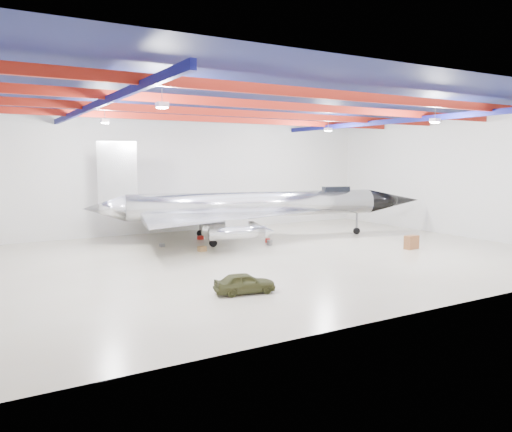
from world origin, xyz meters
TOP-DOWN VIEW (x-y plane):
  - floor at (0.00, 0.00)m, footprint 40.00×40.00m
  - wall_back at (0.00, 15.00)m, footprint 40.00×0.00m
  - wall_right at (20.00, 0.00)m, footprint 0.00×30.00m
  - ceiling at (0.00, 0.00)m, footprint 40.00×40.00m
  - ceiling_structure at (0.00, 0.00)m, footprint 39.50×29.50m
  - jet_aircraft at (2.90, 7.07)m, footprint 30.51×21.11m
  - jeep at (-6.46, -8.13)m, footprint 3.41×1.87m
  - desk at (11.07, -3.29)m, footprint 1.21×0.66m
  - crate_ply at (-3.52, 3.97)m, footprint 0.65×0.56m
  - toolbox_red at (-1.30, 9.31)m, footprint 0.52×0.45m
  - engine_drum at (2.41, 3.79)m, footprint 0.58×0.58m
  - crate_small at (-5.45, 7.52)m, footprint 0.42×0.36m
  - tool_chest at (2.94, 4.96)m, footprint 0.49×0.49m
  - spares_box at (-0.20, 8.99)m, footprint 0.47×0.47m

SIDE VIEW (x-z plane):
  - floor at x=0.00m, z-range 0.00..0.00m
  - crate_small at x=-5.45m, z-range 0.00..0.26m
  - toolbox_red at x=-1.30m, z-range 0.00..0.32m
  - spares_box at x=-0.20m, z-range 0.00..0.33m
  - tool_chest at x=2.94m, z-range 0.00..0.37m
  - crate_ply at x=-3.52m, z-range 0.00..0.40m
  - engine_drum at x=2.41m, z-range 0.00..0.41m
  - desk at x=11.07m, z-range 0.00..1.07m
  - jeep at x=-6.46m, z-range 0.00..1.10m
  - jet_aircraft at x=2.90m, z-range -1.45..6.97m
  - wall_back at x=0.00m, z-range -14.50..25.50m
  - wall_right at x=20.00m, z-range -9.50..20.50m
  - ceiling_structure at x=0.00m, z-range 9.79..10.86m
  - ceiling at x=0.00m, z-range 11.00..11.00m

